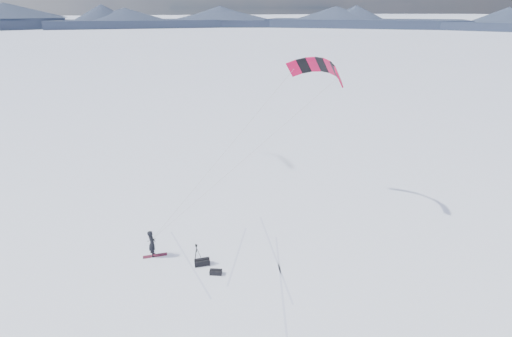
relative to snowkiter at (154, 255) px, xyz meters
name	(u,v)px	position (x,y,z in m)	size (l,w,h in m)	color
ground	(184,270)	(1.69, -2.21, 0.00)	(1800.00, 1800.00, 0.00)	white
horizon_hills	(179,215)	(1.69, -2.21, 4.03)	(704.00, 704.00, 9.48)	#192132
snow_tracks	(152,276)	(-0.29, -2.12, 0.00)	(13.93, 9.84, 0.01)	#B0B7D2
snowkiter	(154,255)	(0.00, 0.00, 0.00)	(0.69, 0.46, 1.90)	black
snowboard	(155,256)	(0.09, -0.09, 0.02)	(1.56, 0.29, 0.04)	maroon
tripod	(197,252)	(2.61, -1.83, 0.95)	(0.63, 0.66, 1.48)	black
gear_bag_a	(202,262)	(2.89, -2.00, 0.19)	(1.01, 0.54, 0.43)	black
gear_bag_b	(216,272)	(3.50, -3.18, 0.15)	(0.83, 0.63, 0.34)	black
power_kite	(318,70)	(13.31, 3.65, 10.94)	(14.60, 6.38, 10.61)	#BE0836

